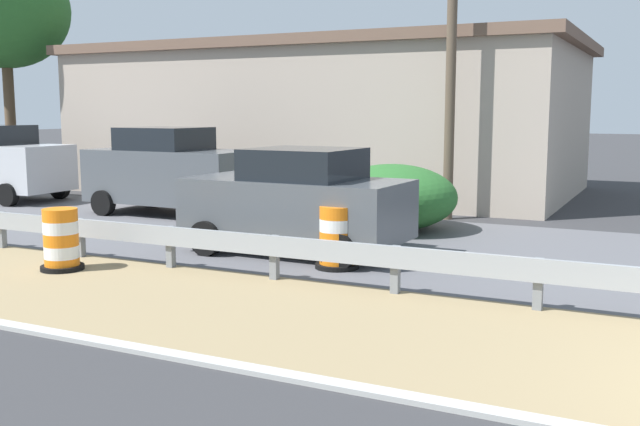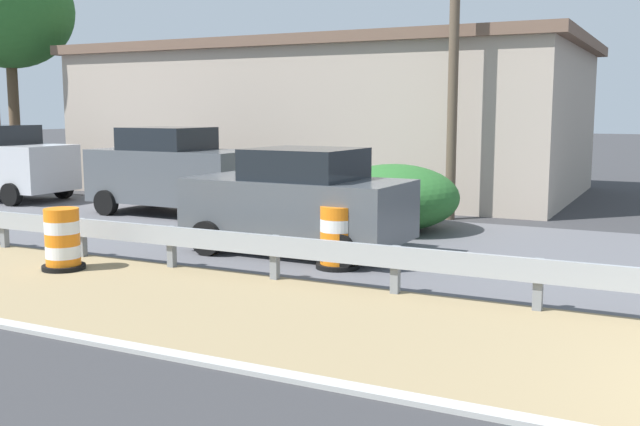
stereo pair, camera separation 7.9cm
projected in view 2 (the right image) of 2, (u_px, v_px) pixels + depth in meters
The scene contains 10 objects.
guardrail_median at pixel (538, 273), 9.61m from camera, with size 0.18×42.24×0.71m.
traffic_barrel_close at pixel (338, 240), 12.26m from camera, with size 0.75×0.75×1.05m.
traffic_barrel_mid at pixel (63, 242), 12.16m from camera, with size 0.70×0.70×1.03m.
car_mid_far_lane at pixel (0, 163), 21.60m from camera, with size 2.28×4.43×2.19m.
car_trailing_far_lane at pixel (299, 201), 13.48m from camera, with size 2.24×4.11×1.95m.
car_distant_a at pixel (173, 171), 18.55m from camera, with size 2.17×4.29×2.20m.
roadside_shop_near at pixel (334, 118), 24.42m from camera, with size 8.99×16.06×4.69m.
utility_pole_near at pixel (454, 35), 17.22m from camera, with size 0.24×1.80×8.43m.
bush_roadside at pixel (394, 197), 16.16m from camera, with size 2.87×2.87×1.46m, color #286028.
tree_roadside at pixel (8, 11), 24.85m from camera, with size 4.33×4.33×7.94m.
Camera 2 is at (-7.37, 1.49, 2.64)m, focal length 41.18 mm.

